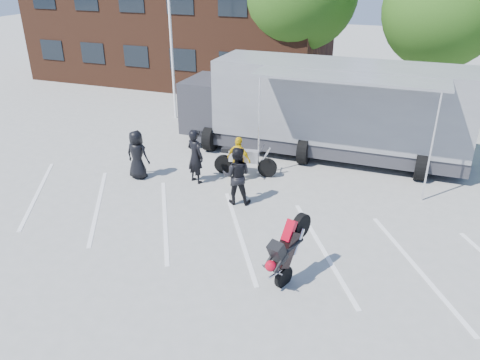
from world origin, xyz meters
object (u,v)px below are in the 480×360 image
Objects in this scene: flagpole at (174,9)px; transporter_truck at (322,155)px; spectator_leather_b at (195,156)px; tree_mid at (442,10)px; spectator_leather_a at (137,155)px; stunt_bike_rider at (297,273)px; spectator_hivis at (239,159)px; parked_motorcycle at (245,175)px; spectator_leather_c at (237,176)px.

transporter_truck is (7.50, -2.30, -5.05)m from flagpole.
spectator_leather_b is at bearing -132.25° from transporter_truck.
flagpole is 1.04× the size of tree_mid.
tree_mid reaches higher than spectator_leather_a.
stunt_bike_rider is 1.15× the size of spectator_hivis.
spectator_hivis is (1.37, 0.62, -0.15)m from spectator_leather_b.
tree_mid is 15.61m from spectator_leather_a.
spectator_hivis reaches higher than parked_motorcycle.
spectator_leather_c is 1.17× the size of spectator_hivis.
flagpole reaches higher than spectator_leather_b.
transporter_truck is 8.05m from stunt_bike_rider.
spectator_leather_b is (-4.61, 3.97, 0.95)m from stunt_bike_rider.
transporter_truck reaches higher than stunt_bike_rider.
tree_mid is 12.97m from spectator_hivis.
spectator_leather_b is 2.11m from spectator_leather_c.
tree_mid is at bearing 62.97° from transporter_truck.
flagpole is 8.82m from spectator_hivis.
spectator_leather_a is 0.93× the size of spectator_leather_c.
stunt_bike_rider reaches higher than parked_motorcycle.
spectator_leather_c is at bearing 121.77° from spectator_hivis.
spectator_leather_c is at bearing -51.88° from flagpole.
spectator_leather_b is (-7.41, -11.33, -3.99)m from tree_mid.
spectator_leather_a is 1.09× the size of spectator_hivis.
spectator_hivis is (3.43, 1.02, -0.07)m from spectator_leather_a.
spectator_leather_c is at bearing 176.52° from spectator_leather_b.
tree_mid is at bearing -99.73° from spectator_leather_b.
spectator_leather_a is at bearing 105.42° from parked_motorcycle.
stunt_bike_rider is at bearing -100.37° from tree_mid.
parked_motorcycle is at bearing -117.80° from spectator_leather_b.
tree_mid is 0.67× the size of transporter_truck.
transporter_truck is 3.66m from parked_motorcycle.
transporter_truck reaches higher than parked_motorcycle.
spectator_leather_b is at bearing -58.79° from flagpole.
spectator_leather_c reaches higher than stunt_bike_rider.
tree_mid reaches higher than stunt_bike_rider.
spectator_leather_b is at bearing -165.91° from spectator_leather_a.
spectator_leather_c reaches higher than parked_motorcycle.
flagpole reaches higher than spectator_hivis.
stunt_bike_rider is 5.67m from spectator_hivis.
parked_motorcycle is 1.45× the size of spectator_hivis.
tree_mid is 12.81m from parked_motorcycle.
spectator_leather_a is 2.10m from spectator_leather_b.
flagpole is at bearing -72.14° from spectator_leather_a.
tree_mid is 3.29× the size of parked_motorcycle.
flagpole is 4.31× the size of stunt_bike_rider.
spectator_leather_c is at bearing -176.16° from parked_motorcycle.
spectator_leather_c is at bearing 152.95° from stunt_bike_rider.
parked_motorcycle is at bearing -127.81° from transporter_truck.
spectator_leather_c reaches higher than spectator_hivis.
spectator_leather_b is (3.83, -6.33, -4.10)m from flagpole.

